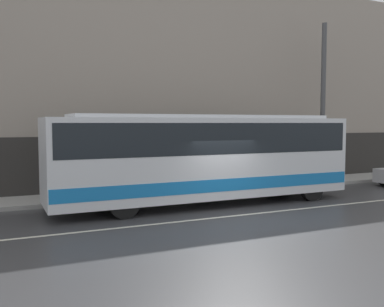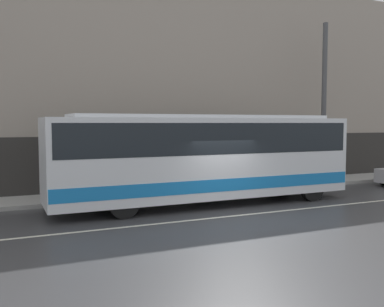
% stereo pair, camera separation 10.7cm
% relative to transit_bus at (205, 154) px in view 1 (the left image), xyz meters
% --- Properties ---
extents(ground_plane, '(60.00, 60.00, 0.00)m').
position_rel_transit_bus_xyz_m(ground_plane, '(0.15, -2.27, -1.93)').
color(ground_plane, '#38383A').
extents(sidewalk, '(60.00, 2.29, 0.17)m').
position_rel_transit_bus_xyz_m(sidewalk, '(0.15, 2.87, -1.85)').
color(sidewalk, '#A09E99').
rests_on(sidewalk, ground_plane).
extents(building_facade, '(60.00, 0.35, 10.20)m').
position_rel_transit_bus_xyz_m(building_facade, '(0.15, 4.16, 2.99)').
color(building_facade, gray).
rests_on(building_facade, ground_plane).
extents(lane_stripe, '(54.00, 0.14, 0.01)m').
position_rel_transit_bus_xyz_m(lane_stripe, '(0.15, -2.27, -1.93)').
color(lane_stripe, beige).
rests_on(lane_stripe, ground_plane).
extents(transit_bus, '(11.76, 2.55, 3.43)m').
position_rel_transit_bus_xyz_m(transit_bus, '(0.00, 0.00, 0.00)').
color(transit_bus, silver).
rests_on(transit_bus, ground_plane).
extents(utility_pole_near, '(0.24, 0.24, 7.94)m').
position_rel_transit_bus_xyz_m(utility_pole_near, '(7.86, 2.37, 2.20)').
color(utility_pole_near, '#4C4C4F').
rests_on(utility_pole_near, sidewalk).
extents(pedestrian_waiting, '(0.36, 0.36, 1.70)m').
position_rel_transit_bus_xyz_m(pedestrian_waiting, '(1.90, 2.49, -0.97)').
color(pedestrian_waiting, '#333338').
rests_on(pedestrian_waiting, sidewalk).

